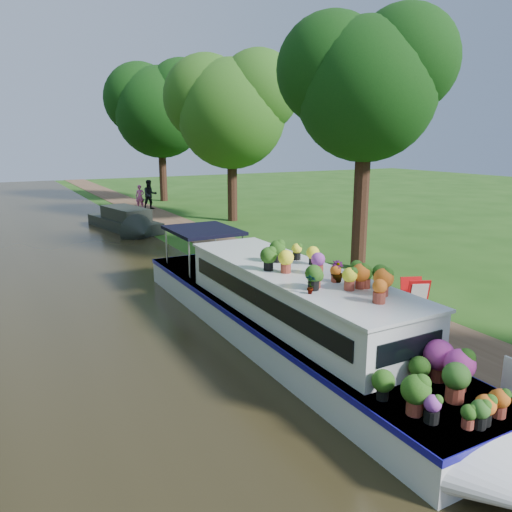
{
  "coord_description": "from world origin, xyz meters",
  "views": [
    {
      "loc": [
        -7.99,
        -10.85,
        4.66
      ],
      "look_at": [
        -1.21,
        1.64,
        1.3
      ],
      "focal_mm": 35.0,
      "sensor_mm": 36.0,
      "label": 1
    }
  ],
  "objects_px": {
    "second_boat": "(126,221)",
    "pedestrian_pink": "(140,197)",
    "pedestrian_dark": "(150,195)",
    "plant_boat": "(293,314)",
    "sandwich_board": "(415,297)"
  },
  "relations": [
    {
      "from": "sandwich_board",
      "to": "pedestrian_pink",
      "type": "relative_size",
      "value": 0.59
    },
    {
      "from": "pedestrian_pink",
      "to": "pedestrian_dark",
      "type": "relative_size",
      "value": 0.83
    },
    {
      "from": "plant_boat",
      "to": "pedestrian_pink",
      "type": "distance_m",
      "value": 24.48
    },
    {
      "from": "second_boat",
      "to": "pedestrian_dark",
      "type": "bearing_deg",
      "value": 53.3
    },
    {
      "from": "sandwich_board",
      "to": "pedestrian_dark",
      "type": "xyz_separation_m",
      "value": [
        -0.3,
        23.34,
        0.54
      ]
    },
    {
      "from": "pedestrian_pink",
      "to": "plant_boat",
      "type": "bearing_deg",
      "value": -73.69
    },
    {
      "from": "second_boat",
      "to": "pedestrian_pink",
      "type": "relative_size",
      "value": 3.99
    },
    {
      "from": "pedestrian_pink",
      "to": "pedestrian_dark",
      "type": "height_order",
      "value": "pedestrian_dark"
    },
    {
      "from": "plant_boat",
      "to": "sandwich_board",
      "type": "bearing_deg",
      "value": 6.16
    },
    {
      "from": "second_boat",
      "to": "pedestrian_dark",
      "type": "distance_m",
      "value": 7.8
    },
    {
      "from": "pedestrian_pink",
      "to": "pedestrian_dark",
      "type": "xyz_separation_m",
      "value": [
        0.55,
        -0.46,
        0.17
      ]
    },
    {
      "from": "second_boat",
      "to": "sandwich_board",
      "type": "relative_size",
      "value": 6.71
    },
    {
      "from": "second_boat",
      "to": "pedestrian_dark",
      "type": "height_order",
      "value": "pedestrian_dark"
    },
    {
      "from": "sandwich_board",
      "to": "pedestrian_dark",
      "type": "height_order",
      "value": "pedestrian_dark"
    },
    {
      "from": "pedestrian_dark",
      "to": "plant_boat",
      "type": "bearing_deg",
      "value": -97.47
    }
  ]
}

